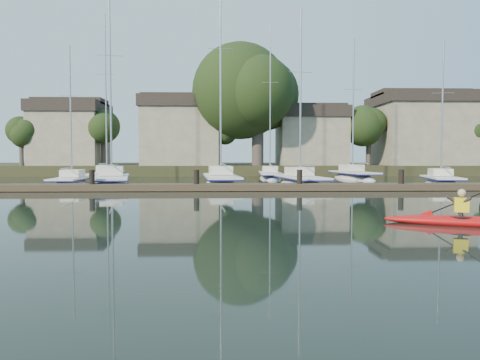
{
  "coord_description": "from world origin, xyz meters",
  "views": [
    {
      "loc": [
        -1.31,
        -13.08,
        2.02
      ],
      "look_at": [
        -0.83,
        2.58,
        1.2
      ],
      "focal_mm": 35.0,
      "sensor_mm": 36.0,
      "label": 1
    }
  ],
  "objects_px": {
    "sailboat_6": "(270,180)",
    "sailboat_3": "(301,188)",
    "sailboat_4": "(441,187)",
    "sailboat_7": "(353,181)",
    "kayak": "(466,219)",
    "sailboat_5": "(107,182)",
    "sailboat_1": "(112,189)",
    "sailboat_2": "(221,188)",
    "dock": "(248,187)",
    "sailboat_0": "(71,188)"
  },
  "relations": [
    {
      "from": "sailboat_6",
      "to": "sailboat_3",
      "type": "bearing_deg",
      "value": -80.57
    },
    {
      "from": "sailboat_3",
      "to": "sailboat_4",
      "type": "xyz_separation_m",
      "value": [
        9.83,
        0.39,
        0.02
      ]
    },
    {
      "from": "sailboat_1",
      "to": "sailboat_7",
      "type": "xyz_separation_m",
      "value": [
        18.64,
        8.76,
        0.0
      ]
    },
    {
      "from": "sailboat_5",
      "to": "sailboat_7",
      "type": "relative_size",
      "value": 1.13
    },
    {
      "from": "sailboat_7",
      "to": "kayak",
      "type": "bearing_deg",
      "value": -105.95
    },
    {
      "from": "sailboat_2",
      "to": "sailboat_6",
      "type": "distance_m",
      "value": 9.63
    },
    {
      "from": "sailboat_3",
      "to": "sailboat_6",
      "type": "bearing_deg",
      "value": 89.17
    },
    {
      "from": "dock",
      "to": "sailboat_5",
      "type": "distance_m",
      "value": 16.64
    },
    {
      "from": "kayak",
      "to": "sailboat_2",
      "type": "xyz_separation_m",
      "value": [
        -7.25,
        19.05,
        -0.38
      ]
    },
    {
      "from": "kayak",
      "to": "sailboat_2",
      "type": "bearing_deg",
      "value": 133.06
    },
    {
      "from": "sailboat_0",
      "to": "sailboat_2",
      "type": "xyz_separation_m",
      "value": [
        10.1,
        0.45,
        -0.03
      ]
    },
    {
      "from": "kayak",
      "to": "sailboat_4",
      "type": "relative_size",
      "value": 0.41
    },
    {
      "from": "sailboat_4",
      "to": "sailboat_5",
      "type": "xyz_separation_m",
      "value": [
        -24.89,
        7.5,
        -0.01
      ]
    },
    {
      "from": "dock",
      "to": "sailboat_1",
      "type": "bearing_deg",
      "value": 154.78
    },
    {
      "from": "dock",
      "to": "sailboat_7",
      "type": "height_order",
      "value": "sailboat_7"
    },
    {
      "from": "sailboat_7",
      "to": "sailboat_1",
      "type": "bearing_deg",
      "value": -162.04
    },
    {
      "from": "sailboat_0",
      "to": "sailboat_1",
      "type": "height_order",
      "value": "sailboat_1"
    },
    {
      "from": "sailboat_0",
      "to": "sailboat_3",
      "type": "xyz_separation_m",
      "value": [
        15.52,
        -0.36,
        -0.02
      ]
    },
    {
      "from": "sailboat_2",
      "to": "sailboat_6",
      "type": "relative_size",
      "value": 1.12
    },
    {
      "from": "kayak",
      "to": "sailboat_0",
      "type": "relative_size",
      "value": 0.43
    },
    {
      "from": "sailboat_2",
      "to": "sailboat_5",
      "type": "distance_m",
      "value": 11.96
    },
    {
      "from": "dock",
      "to": "sailboat_0",
      "type": "height_order",
      "value": "sailboat_0"
    },
    {
      "from": "sailboat_3",
      "to": "sailboat_6",
      "type": "relative_size",
      "value": 0.92
    },
    {
      "from": "sailboat_5",
      "to": "sailboat_7",
      "type": "xyz_separation_m",
      "value": [
        21.01,
        0.71,
        -0.01
      ]
    },
    {
      "from": "kayak",
      "to": "sailboat_3",
      "type": "xyz_separation_m",
      "value": [
        -1.83,
        18.25,
        -0.38
      ]
    },
    {
      "from": "sailboat_7",
      "to": "sailboat_5",
      "type": "bearing_deg",
      "value": 174.73
    },
    {
      "from": "kayak",
      "to": "sailboat_0",
      "type": "bearing_deg",
      "value": 155.24
    },
    {
      "from": "sailboat_3",
      "to": "sailboat_7",
      "type": "distance_m",
      "value": 10.46
    },
    {
      "from": "sailboat_4",
      "to": "sailboat_3",
      "type": "bearing_deg",
      "value": -165.85
    },
    {
      "from": "sailboat_1",
      "to": "sailboat_3",
      "type": "xyz_separation_m",
      "value": [
        12.69,
        0.16,
        0.01
      ]
    },
    {
      "from": "kayak",
      "to": "dock",
      "type": "xyz_separation_m",
      "value": [
        -5.62,
        13.89,
        0.03
      ]
    },
    {
      "from": "sailboat_4",
      "to": "sailboat_7",
      "type": "xyz_separation_m",
      "value": [
        -3.88,
        8.21,
        -0.02
      ]
    },
    {
      "from": "sailboat_0",
      "to": "sailboat_7",
      "type": "bearing_deg",
      "value": 18.34
    },
    {
      "from": "sailboat_2",
      "to": "sailboat_3",
      "type": "xyz_separation_m",
      "value": [
        5.42,
        -0.81,
        0.0
      ]
    },
    {
      "from": "sailboat_1",
      "to": "sailboat_4",
      "type": "xyz_separation_m",
      "value": [
        22.52,
        0.56,
        0.02
      ]
    },
    {
      "from": "sailboat_2",
      "to": "sailboat_7",
      "type": "distance_m",
      "value": 13.79
    },
    {
      "from": "kayak",
      "to": "sailboat_4",
      "type": "xyz_separation_m",
      "value": [
        8.0,
        18.64,
        -0.36
      ]
    },
    {
      "from": "sailboat_4",
      "to": "sailboat_6",
      "type": "xyz_separation_m",
      "value": [
        -11.02,
        9.06,
        0.01
      ]
    },
    {
      "from": "sailboat_0",
      "to": "sailboat_3",
      "type": "distance_m",
      "value": 15.52
    },
    {
      "from": "sailboat_5",
      "to": "sailboat_3",
      "type": "bearing_deg",
      "value": -31.78
    },
    {
      "from": "sailboat_2",
      "to": "sailboat_4",
      "type": "height_order",
      "value": "sailboat_2"
    },
    {
      "from": "kayak",
      "to": "sailboat_0",
      "type": "height_order",
      "value": "sailboat_0"
    },
    {
      "from": "sailboat_0",
      "to": "sailboat_4",
      "type": "height_order",
      "value": "sailboat_4"
    },
    {
      "from": "sailboat_4",
      "to": "sailboat_1",
      "type": "bearing_deg",
      "value": -166.73
    },
    {
      "from": "sailboat_6",
      "to": "sailboat_4",
      "type": "bearing_deg",
      "value": -37.17
    },
    {
      "from": "kayak",
      "to": "sailboat_1",
      "type": "bearing_deg",
      "value": 150.99
    },
    {
      "from": "kayak",
      "to": "sailboat_7",
      "type": "bearing_deg",
      "value": 103.5
    },
    {
      "from": "sailboat_4",
      "to": "sailboat_7",
      "type": "relative_size",
      "value": 0.83
    },
    {
      "from": "kayak",
      "to": "sailboat_2",
      "type": "distance_m",
      "value": 20.39
    },
    {
      "from": "dock",
      "to": "sailboat_4",
      "type": "xyz_separation_m",
      "value": [
        13.62,
        4.75,
        -0.38
      ]
    }
  ]
}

